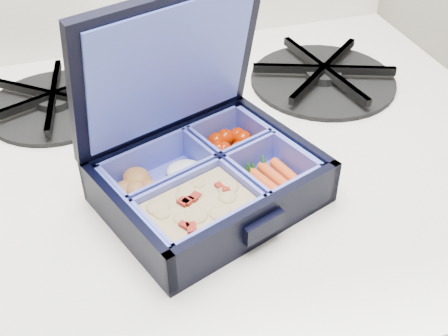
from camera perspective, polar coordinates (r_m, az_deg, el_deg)
name	(u,v)px	position (r m, az deg, el deg)	size (l,w,h in m)	color
bento_box	(210,182)	(0.56, -1.45, -1.41)	(0.20, 0.16, 0.05)	black
burner_grate	(324,73)	(0.77, 10.08, 9.48)	(0.19, 0.19, 0.03)	black
burner_grate_rear	(55,101)	(0.74, -16.82, 6.53)	(0.17, 0.17, 0.02)	black
fork	(197,127)	(0.67, -2.71, 4.18)	(0.02, 0.17, 0.01)	#B9B9C1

